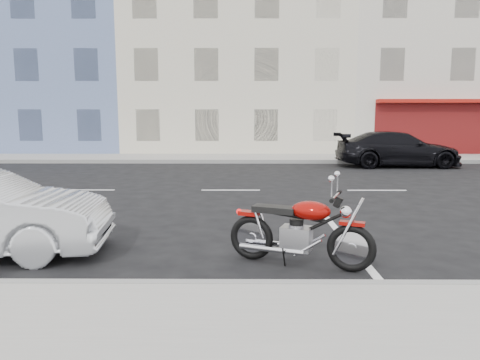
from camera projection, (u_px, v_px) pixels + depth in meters
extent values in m
plane|color=black|center=(304.00, 190.00, 11.70)|extent=(120.00, 120.00, 0.00)
cube|color=gray|center=(173.00, 158.00, 20.33)|extent=(80.00, 3.40, 0.15)
cube|color=gray|center=(167.00, 162.00, 18.65)|extent=(80.00, 0.12, 0.16)
cube|color=slate|center=(48.00, 46.00, 26.99)|extent=(12.00, 12.00, 13.00)
cube|color=beige|center=(238.00, 58.00, 27.02)|extent=(12.00, 12.00, 11.50)
cube|color=beige|center=(444.00, 49.00, 26.86)|extent=(14.00, 12.00, 12.50)
torus|color=black|center=(410.00, 256.00, 5.21)|extent=(0.62, 0.32, 0.63)
torus|color=black|center=(301.00, 244.00, 5.69)|extent=(0.62, 0.32, 0.63)
cube|color=#820804|center=(412.00, 230.00, 5.16)|extent=(0.34, 0.23, 0.05)
cube|color=#820804|center=(299.00, 218.00, 5.66)|extent=(0.32, 0.24, 0.06)
cube|color=gray|center=(350.00, 245.00, 5.46)|extent=(0.47, 0.40, 0.32)
ellipsoid|color=#820804|center=(366.00, 216.00, 5.33)|extent=(0.60, 0.48, 0.25)
cube|color=black|center=(326.00, 214.00, 5.51)|extent=(0.63, 0.43, 0.08)
cylinder|color=silver|center=(394.00, 201.00, 5.19)|extent=(0.26, 0.62, 0.03)
sphere|color=silver|center=(405.00, 218.00, 5.17)|extent=(0.16, 0.16, 0.16)
cylinder|color=silver|center=(324.00, 256.00, 5.47)|extent=(0.86, 0.39, 0.07)
cylinder|color=silver|center=(327.00, 251.00, 5.71)|extent=(0.86, 0.39, 0.07)
cylinder|color=silver|center=(407.00, 233.00, 5.18)|extent=(0.35, 0.17, 0.74)
cylinder|color=black|center=(367.00, 234.00, 5.36)|extent=(0.72, 0.31, 0.46)
imported|color=black|center=(397.00, 149.00, 17.32)|extent=(4.93, 2.03, 1.43)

